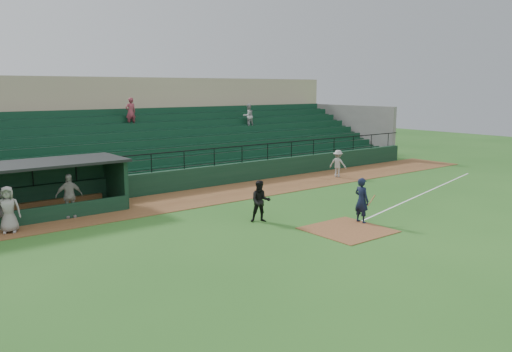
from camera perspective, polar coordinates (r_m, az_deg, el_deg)
ground at (r=21.67m, az=8.22°, el=-5.43°), size 90.00×90.00×0.00m
warning_track at (r=27.63m, az=-3.84°, el=-1.99°), size 40.00×4.00×0.03m
home_plate_dirt at (r=21.02m, az=10.19°, el=-5.93°), size 3.00×3.00×0.03m
foul_line at (r=28.50m, az=17.66°, el=-2.10°), size 17.49×4.44×0.01m
stadium_structure at (r=34.54m, az=-11.83°, el=4.04°), size 38.00×13.08×6.40m
dugout at (r=24.93m, az=-24.88°, el=-1.10°), size 8.90×3.20×2.42m
batter_at_plate at (r=22.04m, az=11.70°, el=-2.68°), size 1.03×0.73×1.94m
umpire at (r=21.75m, az=0.51°, el=-2.84°), size 1.10×1.04×1.79m
runner at (r=32.93m, az=9.12°, el=1.38°), size 1.00×1.27×1.73m
dugout_player_a at (r=23.76m, az=-20.12°, el=-2.10°), size 1.19×0.62×1.94m
dugout_player_b at (r=22.30m, az=-25.91°, el=-3.37°), size 1.05×0.85×1.85m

